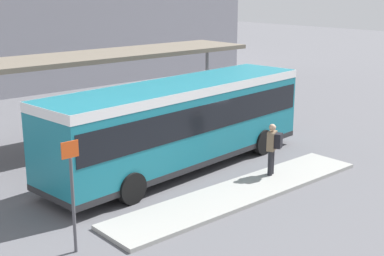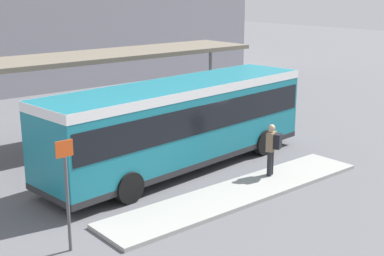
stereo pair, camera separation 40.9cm
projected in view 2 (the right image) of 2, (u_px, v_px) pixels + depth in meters
ground_plane at (181, 168)px, 18.98m from camera, size 120.00×120.00×0.00m
curb_island at (239, 193)px, 16.54m from camera, size 9.61×1.80×0.12m
city_bus at (180, 119)px, 18.53m from camera, size 10.82×3.50×3.05m
pedestrian_waiting at (272, 146)px, 17.63m from camera, size 0.52×0.55×1.75m
bicycle_blue at (265, 109)px, 26.24m from camera, size 0.48×1.77×0.76m
bicycle_red at (252, 107)px, 26.92m from camera, size 0.48×1.61×0.70m
station_shelter at (104, 56)px, 21.56m from camera, size 13.66×3.04×3.63m
platform_sign at (67, 191)px, 12.65m from camera, size 0.44×0.08×2.80m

